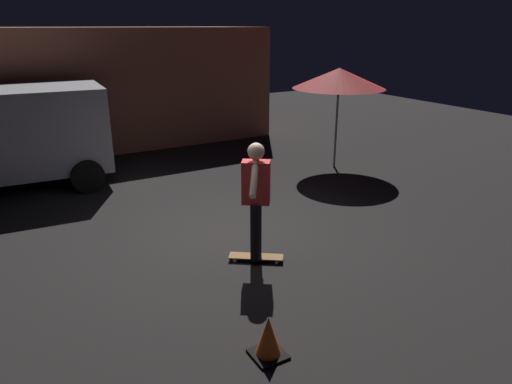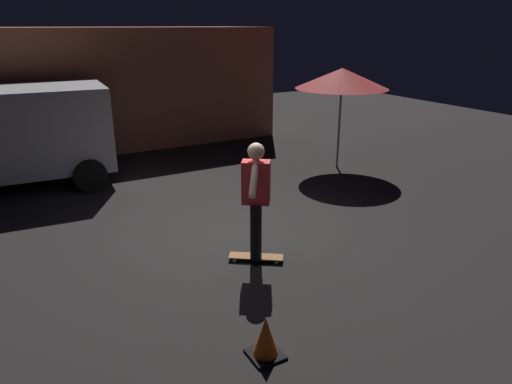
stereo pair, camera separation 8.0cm
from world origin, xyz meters
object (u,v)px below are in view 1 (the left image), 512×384
Objects in this scene: patio_umbrella at (339,78)px; skater at (256,193)px; skateboard_ridden at (256,257)px; skateboard_spare at (249,179)px; traffic_cone at (268,338)px.

skater is at bearing -141.57° from patio_umbrella.
skateboard_ridden is at bearing -90.00° from skater.
skateboard_ridden is at bearing -117.58° from skateboard_spare.
skater is (0.00, 0.00, 0.98)m from skateboard_ridden.
skateboard_ridden is at bearing 63.44° from traffic_cone.
skateboard_spare is (1.69, 3.24, 0.00)m from skateboard_ridden.
skateboard_ridden is 3.65m from skateboard_spare.
patio_umbrella is 5.00× the size of traffic_cone.
skater is 3.63× the size of traffic_cone.
skateboard_ridden is at bearing -141.57° from patio_umbrella.
skateboard_spare is 1.70× the size of traffic_cone.
skateboard_spare is at bearing 62.79° from traffic_cone.
patio_umbrella is at bearing 38.43° from skateboard_ridden.
patio_umbrella reaches higher than traffic_cone.
skateboard_ridden is 1.63× the size of traffic_cone.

